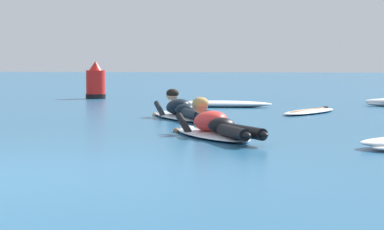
{
  "coord_description": "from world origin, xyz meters",
  "views": [
    {
      "loc": [
        2.88,
        -6.08,
        0.94
      ],
      "look_at": [
        0.6,
        5.51,
        0.17
      ],
      "focal_mm": 74.77,
      "sensor_mm": 36.0,
      "label": 1
    }
  ],
  "objects_px": {
    "surfer_near": "(215,127)",
    "surfer_far": "(181,111)",
    "drifting_surfboard": "(310,111)",
    "channel_marker_buoy": "(96,84)"
  },
  "relations": [
    {
      "from": "surfer_near",
      "to": "surfer_far",
      "type": "bearing_deg",
      "value": 109.12
    },
    {
      "from": "surfer_near",
      "to": "drifting_surfboard",
      "type": "bearing_deg",
      "value": 79.67
    },
    {
      "from": "drifting_surfboard",
      "to": "surfer_far",
      "type": "bearing_deg",
      "value": -135.33
    },
    {
      "from": "surfer_near",
      "to": "surfer_far",
      "type": "distance_m",
      "value": 3.33
    },
    {
      "from": "drifting_surfboard",
      "to": "channel_marker_buoy",
      "type": "bearing_deg",
      "value": 139.36
    },
    {
      "from": "surfer_near",
      "to": "channel_marker_buoy",
      "type": "distance_m",
      "value": 11.22
    },
    {
      "from": "surfer_far",
      "to": "channel_marker_buoy",
      "type": "relative_size",
      "value": 2.51
    },
    {
      "from": "surfer_far",
      "to": "channel_marker_buoy",
      "type": "height_order",
      "value": "channel_marker_buoy"
    },
    {
      "from": "channel_marker_buoy",
      "to": "surfer_near",
      "type": "bearing_deg",
      "value": -64.42
    },
    {
      "from": "drifting_surfboard",
      "to": "channel_marker_buoy",
      "type": "xyz_separation_m",
      "value": [
        -5.79,
        4.97,
        0.35
      ]
    }
  ]
}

